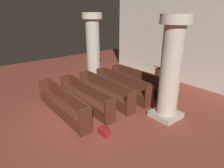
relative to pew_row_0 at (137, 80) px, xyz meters
name	(u,v)px	position (x,y,z in m)	size (l,w,h in m)	color
ground_plane	(83,119)	(0.73, -3.43, -0.48)	(19.20, 19.20, 0.00)	brown
back_wall	(187,39)	(0.73, 2.65, 1.77)	(10.00, 0.16, 4.50)	silver
pew_row_0	(137,80)	(0.00, 0.00, 0.00)	(3.25, 0.46, 0.91)	#562819
pew_row_1	(122,85)	(0.00, -0.95, 0.00)	(3.25, 0.46, 0.91)	#562819
pew_row_2	(105,90)	(0.00, -1.91, 0.00)	(3.25, 0.47, 0.91)	#562819
pew_row_3	(85,96)	(0.00, -2.86, 0.00)	(3.25, 0.46, 0.91)	#562819
pew_row_4	(63,102)	(0.00, -3.82, 0.00)	(3.25, 0.46, 0.91)	#562819
pillar_aisle_side	(171,68)	(2.46, -1.03, 1.34)	(0.99, 0.99, 3.50)	#B6AD9A
pillar_far_side	(93,47)	(-2.41, -0.85, 1.34)	(0.99, 0.99, 3.50)	#B6AD9A
lectern	(158,78)	(0.40, 1.08, -0.03)	(0.48, 0.45, 1.08)	#492215
hymn_book	(104,77)	(-0.34, -1.72, 0.44)	(0.14, 0.22, 0.04)	navy
kneeler_box_red	(104,131)	(1.93, -3.40, -0.38)	(0.40, 0.24, 0.21)	maroon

